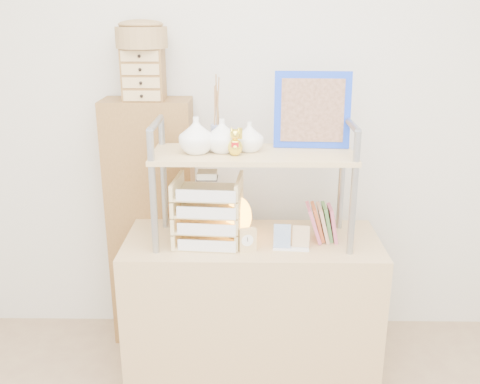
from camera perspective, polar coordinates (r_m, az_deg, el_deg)
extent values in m
cube|color=silver|center=(2.85, 1.33, 9.24)|extent=(3.40, 0.02, 2.60)
cube|color=tan|center=(2.70, 1.27, -12.36)|extent=(1.20, 0.50, 0.75)
cube|color=brown|center=(2.94, -9.29, -3.38)|extent=(0.45, 0.24, 1.35)
cylinder|color=#90959D|center=(2.32, -9.26, -0.18)|extent=(0.03, 0.03, 0.55)
cylinder|color=#90959D|center=(2.60, -8.16, 1.94)|extent=(0.03, 0.03, 0.55)
cylinder|color=#90959D|center=(2.40, -9.00, 7.22)|extent=(0.03, 0.30, 0.03)
cylinder|color=#90959D|center=(2.33, 12.03, -0.28)|extent=(0.03, 0.03, 0.55)
cylinder|color=#90959D|center=(2.61, 10.82, 1.84)|extent=(0.03, 0.03, 0.55)
cylinder|color=#90959D|center=(2.40, 11.81, 7.10)|extent=(0.03, 0.30, 0.03)
cube|color=tan|center=(2.39, 1.40, 4.01)|extent=(0.90, 0.34, 0.02)
imported|color=white|center=(2.36, -4.69, 6.05)|extent=(0.15, 0.15, 0.16)
imported|color=white|center=(2.37, -1.94, 6.03)|extent=(0.14, 0.14, 0.15)
imported|color=white|center=(2.39, 1.01, 5.93)|extent=(0.13, 0.13, 0.13)
cylinder|color=#223897|center=(2.50, -2.32, 6.07)|extent=(0.07, 0.07, 0.10)
cube|color=blue|center=(2.47, 7.72, 8.67)|extent=(0.35, 0.07, 0.35)
cube|color=brown|center=(2.46, 7.74, 8.62)|extent=(0.28, 0.05, 0.28)
cube|color=#BE5370|center=(2.53, 9.82, -3.26)|extent=(0.05, 0.12, 0.17)
cube|color=#548B45|center=(2.54, 9.26, -3.09)|extent=(0.05, 0.12, 0.17)
cube|color=tan|center=(2.52, 8.83, -3.26)|extent=(0.06, 0.13, 0.17)
cube|color=#C95E2F|center=(2.53, 8.28, -3.09)|extent=(0.06, 0.14, 0.17)
cube|color=#BE5370|center=(2.51, 7.84, -3.26)|extent=(0.07, 0.14, 0.17)
cube|color=tan|center=(2.51, -3.33, -5.08)|extent=(0.30, 0.28, 0.01)
cube|color=white|center=(2.38, -3.56, -5.75)|extent=(0.26, 0.03, 0.05)
cube|color=tan|center=(2.48, -3.37, -3.43)|extent=(0.30, 0.28, 0.01)
cube|color=white|center=(2.35, -3.60, -4.02)|extent=(0.26, 0.03, 0.05)
cube|color=tan|center=(2.45, -3.40, -1.75)|extent=(0.30, 0.28, 0.01)
cube|color=white|center=(2.32, -3.64, -2.25)|extent=(0.26, 0.03, 0.05)
cube|color=tan|center=(2.43, -3.43, -0.02)|extent=(0.30, 0.28, 0.01)
cube|color=white|center=(2.30, -3.68, -0.43)|extent=(0.26, 0.03, 0.05)
cube|color=beige|center=(2.38, -3.51, 1.83)|extent=(0.09, 0.09, 0.03)
cylinder|color=brown|center=(2.54, -0.14, -4.60)|extent=(0.11, 0.11, 0.02)
ellipsoid|color=orange|center=(2.50, -0.14, -2.50)|extent=(0.13, 0.12, 0.18)
cube|color=tan|center=(2.38, 0.80, -5.12)|extent=(0.08, 0.05, 0.11)
cylinder|color=white|center=(2.37, 0.80, -5.19)|extent=(0.05, 0.02, 0.05)
cube|color=white|center=(2.43, 5.44, -6.01)|extent=(0.16, 0.06, 0.01)
cube|color=#1F4E92|center=(2.41, 4.52, -4.69)|extent=(0.08, 0.03, 0.11)
cube|color=tan|center=(2.42, 6.52, -4.72)|extent=(0.08, 0.03, 0.10)
cube|color=brown|center=(2.73, -10.24, 12.24)|extent=(0.20, 0.15, 0.25)
cube|color=tan|center=(2.66, -10.43, 10.05)|extent=(0.18, 0.01, 0.05)
cube|color=tan|center=(2.66, -10.51, 11.38)|extent=(0.18, 0.01, 0.05)
cube|color=tan|center=(2.65, -10.59, 12.72)|extent=(0.18, 0.01, 0.05)
cube|color=tan|center=(2.64, -10.68, 14.07)|extent=(0.18, 0.01, 0.05)
cylinder|color=brown|center=(2.72, -10.46, 15.91)|extent=(0.25, 0.25, 0.10)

